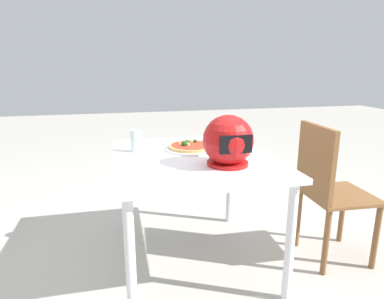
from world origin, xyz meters
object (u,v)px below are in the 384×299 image
object	(u,v)px
chair_side	(327,186)
dining_table	(193,168)
motorcycle_helmet	(228,141)
drinking_glass	(136,141)
pizza	(191,146)

from	to	relation	value
chair_side	dining_table	bearing A→B (deg)	-10.82
dining_table	motorcycle_helmet	xyz separation A→B (m)	(-0.15, 0.22, 0.21)
dining_table	drinking_glass	xyz separation A→B (m)	(0.33, -0.18, 0.15)
drinking_glass	pizza	bearing A→B (deg)	175.85
motorcycle_helmet	drinking_glass	bearing A→B (deg)	-40.44
drinking_glass	chair_side	bearing A→B (deg)	163.74
pizza	drinking_glass	size ratio (longest dim) A/B	2.11
motorcycle_helmet	chair_side	world-z (taller)	motorcycle_helmet
pizza	drinking_glass	bearing A→B (deg)	-4.15
motorcycle_helmet	drinking_glass	distance (m)	0.62
dining_table	drinking_glass	world-z (taller)	drinking_glass
drinking_glass	chair_side	xyz separation A→B (m)	(-1.16, 0.34, -0.28)
dining_table	drinking_glass	distance (m)	0.40
motorcycle_helmet	chair_side	distance (m)	0.77
dining_table	pizza	world-z (taller)	pizza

